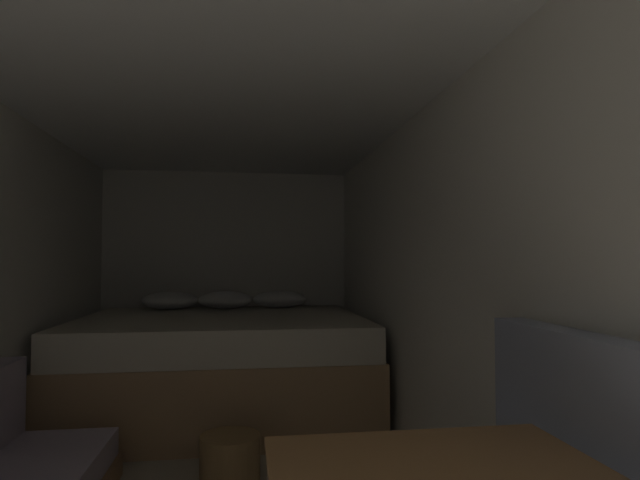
# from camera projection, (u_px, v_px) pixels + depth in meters

# --- Properties ---
(wall_back) EXTENTS (2.38, 0.05, 2.03)m
(wall_back) POSITION_uv_depth(u_px,v_px,m) (227.00, 278.00, 4.99)
(wall_back) COLOR silver
(wall_back) RESTS_ON ground
(wall_right) EXTENTS (0.05, 5.14, 2.03)m
(wall_right) POSITION_uv_depth(u_px,v_px,m) (448.00, 294.00, 2.60)
(wall_right) COLOR silver
(wall_right) RESTS_ON ground
(ceiling_slab) EXTENTS (2.38, 5.14, 0.05)m
(ceiling_slab) POSITION_uv_depth(u_px,v_px,m) (211.00, 76.00, 2.47)
(ceiling_slab) COLOR white
(ceiling_slab) RESTS_ON wall_left
(bed) EXTENTS (2.16, 1.77, 0.91)m
(bed) POSITION_uv_depth(u_px,v_px,m) (222.00, 364.00, 4.04)
(bed) COLOR tan
(bed) RESTS_ON ground
(wicker_basket) EXTENTS (0.32, 0.32, 0.25)m
(wicker_basket) POSITION_uv_depth(u_px,v_px,m) (230.00, 459.00, 2.78)
(wicker_basket) COLOR olive
(wicker_basket) RESTS_ON ground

